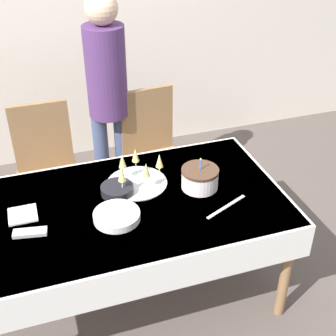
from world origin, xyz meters
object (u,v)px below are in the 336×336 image
(dining_chair_far_left, at_px, (47,167))
(birthday_cake, at_px, (200,178))
(dining_chair_far_right, at_px, (153,149))
(champagne_tray, at_px, (137,173))
(plate_stack_main, at_px, (117,216))
(plate_stack_dessert, at_px, (117,190))
(person_standing, at_px, (107,89))

(dining_chair_far_left, bearing_deg, birthday_cake, -44.38)
(dining_chair_far_right, xyz_separation_m, birthday_cake, (0.05, -0.80, 0.25))
(champagne_tray, bearing_deg, plate_stack_main, -123.61)
(plate_stack_main, relative_size, plate_stack_dessert, 1.33)
(dining_chair_far_left, distance_m, plate_stack_main, 1.00)
(dining_chair_far_left, bearing_deg, plate_stack_main, -72.76)
(plate_stack_main, bearing_deg, person_standing, 79.53)
(plate_stack_main, height_order, person_standing, person_standing)
(birthday_cake, xyz_separation_m, plate_stack_main, (-0.52, -0.14, -0.04))
(dining_chair_far_right, distance_m, plate_stack_main, 1.07)
(plate_stack_main, bearing_deg, dining_chair_far_left, 107.24)
(person_standing, bearing_deg, champagne_tray, -90.73)
(dining_chair_far_right, distance_m, champagne_tray, 0.75)
(birthday_cake, distance_m, plate_stack_dessert, 0.48)
(dining_chair_far_left, xyz_separation_m, plate_stack_main, (0.29, -0.93, 0.20))
(dining_chair_far_right, relative_size, plate_stack_main, 3.92)
(dining_chair_far_left, bearing_deg, person_standing, 17.00)
(plate_stack_dessert, bearing_deg, dining_chair_far_right, 59.17)
(birthday_cake, bearing_deg, person_standing, 108.90)
(champagne_tray, distance_m, plate_stack_dessert, 0.15)
(dining_chair_far_right, bearing_deg, person_standing, 151.45)
(birthday_cake, bearing_deg, plate_stack_dessert, 169.03)
(birthday_cake, height_order, plate_stack_dessert, birthday_cake)
(dining_chair_far_right, height_order, birthday_cake, dining_chair_far_right)
(champagne_tray, bearing_deg, dining_chair_far_left, 126.54)
(dining_chair_far_right, height_order, person_standing, person_standing)
(dining_chair_far_right, relative_size, birthday_cake, 4.52)
(dining_chair_far_left, height_order, dining_chair_far_right, same)
(dining_chair_far_left, relative_size, plate_stack_main, 3.92)
(plate_stack_main, bearing_deg, plate_stack_dessert, 76.37)
(dining_chair_far_left, distance_m, plate_stack_dessert, 0.81)
(birthday_cake, distance_m, champagne_tray, 0.37)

